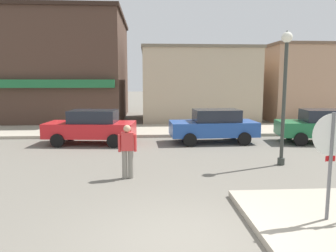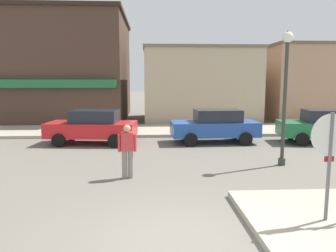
{
  "view_description": "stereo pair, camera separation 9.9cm",
  "coord_description": "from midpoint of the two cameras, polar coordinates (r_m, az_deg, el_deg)",
  "views": [
    {
      "loc": [
        -0.61,
        -5.53,
        2.91
      ],
      "look_at": [
        0.04,
        4.5,
        1.5
      ],
      "focal_mm": 35.0,
      "sensor_mm": 36.0,
      "label": 1
    },
    {
      "loc": [
        -0.51,
        -5.54,
        2.91
      ],
      "look_at": [
        0.04,
        4.5,
        1.5
      ],
      "focal_mm": 35.0,
      "sensor_mm": 36.0,
      "label": 2
    }
  ],
  "objects": [
    {
      "name": "building_corner_shop",
      "position": [
        26.12,
        -17.68,
        9.52
      ],
      "size": [
        9.09,
        10.3,
        7.55
      ],
      "color": "#473328",
      "rests_on": "ground"
    },
    {
      "name": "parked_car_second",
      "position": [
        15.47,
        7.8,
        0.11
      ],
      "size": [
        4.06,
        1.99,
        1.56
      ],
      "color": "#234C9E",
      "rests_on": "ground"
    },
    {
      "name": "pedestrian_crossing_near",
      "position": [
        9.79,
        -7.36,
        -4.13
      ],
      "size": [
        0.55,
        0.24,
        1.61
      ],
      "color": "gray",
      "rests_on": "ground"
    },
    {
      "name": "stop_sign",
      "position": [
        7.12,
        26.15,
        -4.14
      ],
      "size": [
        0.82,
        0.08,
        2.3
      ],
      "color": "slate",
      "rests_on": "ground"
    },
    {
      "name": "parked_car_nearest",
      "position": [
        15.39,
        -13.39,
        -0.07
      ],
      "size": [
        4.15,
        2.19,
        1.56
      ],
      "color": "red",
      "rests_on": "ground"
    },
    {
      "name": "building_storefront_left_near",
      "position": [
        24.35,
        4.79,
        7.17
      ],
      "size": [
        7.91,
        6.79,
        5.14
      ],
      "color": "tan",
      "rests_on": "ground"
    },
    {
      "name": "parked_car_third",
      "position": [
        16.88,
        25.22,
        0.07
      ],
      "size": [
        4.17,
        2.23,
        1.56
      ],
      "color": "#1E6B3D",
      "rests_on": "ground"
    },
    {
      "name": "kerb_far",
      "position": [
        18.69,
        -1.93,
        -0.74
      ],
      "size": [
        80.0,
        4.0,
        0.15
      ],
      "primitive_type": "cube",
      "color": "#A89E8C",
      "rests_on": "ground"
    },
    {
      "name": "ground_plane",
      "position": [
        6.28,
        1.96,
        -19.64
      ],
      "size": [
        160.0,
        160.0,
        0.0
      ],
      "primitive_type": "plane",
      "color": "#6B665B"
    },
    {
      "name": "lamp_post",
      "position": [
        11.72,
        19.48,
        7.77
      ],
      "size": [
        0.36,
        0.36,
        4.54
      ],
      "color": "#333833",
      "rests_on": "ground"
    },
    {
      "name": "building_storefront_left_mid",
      "position": [
        27.1,
        23.33,
        6.95
      ],
      "size": [
        7.39,
        6.15,
        5.44
      ],
      "color": "tan",
      "rests_on": "ground"
    }
  ]
}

